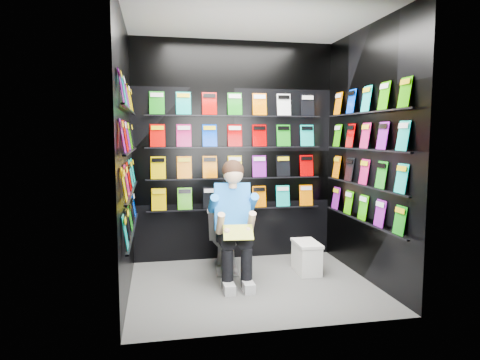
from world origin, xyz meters
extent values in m
plane|color=#60605E|center=(0.00, 0.00, 0.00)|extent=(2.40, 2.40, 0.00)
plane|color=white|center=(0.00, 0.00, 2.60)|extent=(2.40, 2.40, 0.00)
cube|color=black|center=(0.00, 1.00, 1.30)|extent=(2.40, 0.04, 2.60)
cube|color=black|center=(0.00, -1.00, 1.30)|extent=(2.40, 0.04, 2.60)
cube|color=black|center=(-1.20, 0.00, 1.30)|extent=(0.04, 2.00, 2.60)
cube|color=black|center=(1.20, 0.00, 1.30)|extent=(0.04, 2.00, 2.60)
imported|color=white|center=(-0.17, 0.59, 0.37)|extent=(0.50, 0.79, 0.73)
cube|color=silver|center=(0.67, 0.29, 0.15)|extent=(0.24, 0.42, 0.31)
cube|color=silver|center=(0.67, 0.29, 0.32)|extent=(0.26, 0.44, 0.03)
cube|color=green|center=(-0.17, -0.14, 0.58)|extent=(0.30, 0.19, 0.12)
camera|label=1|loc=(-0.93, -4.03, 1.50)|focal=32.00mm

